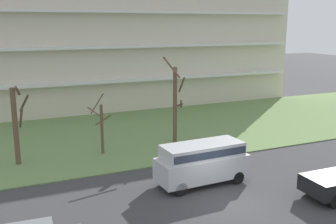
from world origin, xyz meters
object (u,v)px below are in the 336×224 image
(tree_far_left, at_px, (16,124))
(tree_left, at_px, (101,126))
(van_silver_near_left, at_px, (202,160))
(tree_center, at_px, (175,103))

(tree_far_left, xyz_separation_m, tree_left, (5.40, -0.07, -0.69))
(tree_far_left, distance_m, van_silver_near_left, 11.93)
(tree_left, bearing_deg, tree_far_left, 179.22)
(tree_far_left, distance_m, tree_center, 11.06)
(tree_center, xyz_separation_m, van_silver_near_left, (-1.82, -7.52, -1.75))
(tree_far_left, relative_size, tree_left, 1.24)
(tree_left, bearing_deg, tree_center, 1.40)
(tree_left, relative_size, tree_center, 0.63)
(van_silver_near_left, bearing_deg, tree_far_left, -41.29)
(tree_far_left, bearing_deg, van_silver_near_left, -38.93)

